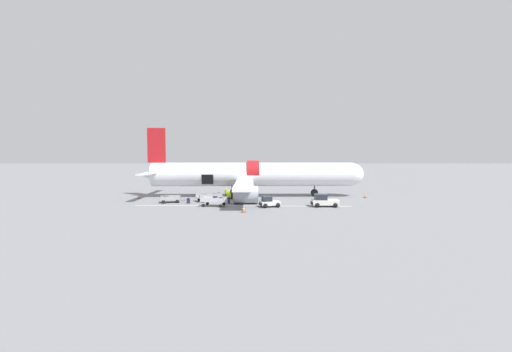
{
  "coord_description": "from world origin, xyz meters",
  "views": [
    {
      "loc": [
        1.61,
        -41.94,
        6.04
      ],
      "look_at": [
        2.44,
        1.92,
        3.36
      ],
      "focal_mm": 22.0,
      "sensor_mm": 36.0,
      "label": 1
    }
  ],
  "objects_px": {
    "airplane": "(250,175)",
    "ground_crew_loader_b": "(242,194)",
    "suitcase_on_tarmac_spare": "(188,201)",
    "baggage_cart_empty": "(171,199)",
    "ground_crew_loader_a": "(226,193)",
    "baggage_tug_lead": "(324,201)",
    "baggage_tug_mid": "(269,202)",
    "baggage_cart_loading": "(210,197)",
    "baggage_cart_queued": "(215,201)",
    "ground_crew_driver": "(229,197)"
  },
  "relations": [
    {
      "from": "baggage_tug_lead",
      "to": "ground_crew_loader_a",
      "type": "height_order",
      "value": "ground_crew_loader_a"
    },
    {
      "from": "ground_crew_loader_b",
      "to": "baggage_cart_queued",
      "type": "bearing_deg",
      "value": -121.81
    },
    {
      "from": "baggage_cart_empty",
      "to": "baggage_cart_queued",
      "type": "bearing_deg",
      "value": -27.38
    },
    {
      "from": "ground_crew_loader_b",
      "to": "baggage_tug_mid",
      "type": "bearing_deg",
      "value": -59.98
    },
    {
      "from": "baggage_cart_loading",
      "to": "baggage_tug_lead",
      "type": "bearing_deg",
      "value": -18.75
    },
    {
      "from": "baggage_cart_loading",
      "to": "ground_crew_driver",
      "type": "distance_m",
      "value": 3.52
    },
    {
      "from": "ground_crew_driver",
      "to": "baggage_cart_queued",
      "type": "bearing_deg",
      "value": -125.4
    },
    {
      "from": "baggage_tug_lead",
      "to": "baggage_tug_mid",
      "type": "relative_size",
      "value": 1.25
    },
    {
      "from": "baggage_tug_lead",
      "to": "baggage_cart_queued",
      "type": "bearing_deg",
      "value": 177.51
    },
    {
      "from": "baggage_cart_empty",
      "to": "suitcase_on_tarmac_spare",
      "type": "height_order",
      "value": "baggage_cart_empty"
    },
    {
      "from": "baggage_cart_empty",
      "to": "ground_crew_loader_a",
      "type": "xyz_separation_m",
      "value": [
        7.15,
        3.21,
        0.38
      ]
    },
    {
      "from": "baggage_cart_queued",
      "to": "ground_crew_loader_a",
      "type": "distance_m",
      "value": 6.5
    },
    {
      "from": "baggage_cart_empty",
      "to": "ground_crew_driver",
      "type": "height_order",
      "value": "ground_crew_driver"
    },
    {
      "from": "baggage_cart_loading",
      "to": "ground_crew_loader_b",
      "type": "xyz_separation_m",
      "value": [
        4.41,
        0.82,
        0.24
      ]
    },
    {
      "from": "baggage_cart_loading",
      "to": "ground_crew_driver",
      "type": "xyz_separation_m",
      "value": [
        2.79,
        -2.12,
        0.32
      ]
    },
    {
      "from": "baggage_cart_queued",
      "to": "suitcase_on_tarmac_spare",
      "type": "bearing_deg",
      "value": 147.23
    },
    {
      "from": "baggage_cart_empty",
      "to": "ground_crew_driver",
      "type": "bearing_deg",
      "value": -7.16
    },
    {
      "from": "baggage_cart_queued",
      "to": "baggage_tug_lead",
      "type": "bearing_deg",
      "value": -2.49
    },
    {
      "from": "ground_crew_loader_a",
      "to": "ground_crew_driver",
      "type": "xyz_separation_m",
      "value": [
        0.64,
        -4.19,
        0.07
      ]
    },
    {
      "from": "suitcase_on_tarmac_spare",
      "to": "baggage_cart_queued",
      "type": "bearing_deg",
      "value": -32.77
    },
    {
      "from": "airplane",
      "to": "ground_crew_driver",
      "type": "relative_size",
      "value": 19.92
    },
    {
      "from": "baggage_tug_lead",
      "to": "ground_crew_loader_a",
      "type": "xyz_separation_m",
      "value": [
        -12.37,
        7.0,
        0.16
      ]
    },
    {
      "from": "ground_crew_loader_b",
      "to": "airplane",
      "type": "bearing_deg",
      "value": 74.4
    },
    {
      "from": "baggage_cart_queued",
      "to": "ground_crew_loader_b",
      "type": "xyz_separation_m",
      "value": [
        3.21,
        5.17,
        0.23
      ]
    },
    {
      "from": "suitcase_on_tarmac_spare",
      "to": "baggage_cart_loading",
      "type": "bearing_deg",
      "value": 38.44
    },
    {
      "from": "baggage_tug_lead",
      "to": "ground_crew_driver",
      "type": "relative_size",
      "value": 1.95
    },
    {
      "from": "airplane",
      "to": "baggage_cart_empty",
      "type": "bearing_deg",
      "value": -150.13
    },
    {
      "from": "ground_crew_loader_b",
      "to": "suitcase_on_tarmac_spare",
      "type": "height_order",
      "value": "ground_crew_loader_b"
    },
    {
      "from": "baggage_cart_loading",
      "to": "baggage_cart_queued",
      "type": "distance_m",
      "value": 4.51
    },
    {
      "from": "baggage_tug_mid",
      "to": "baggage_cart_empty",
      "type": "xyz_separation_m",
      "value": [
        -12.85,
        3.99,
        -0.11
      ]
    },
    {
      "from": "baggage_cart_empty",
      "to": "ground_crew_loader_a",
      "type": "relative_size",
      "value": 2.26
    },
    {
      "from": "airplane",
      "to": "baggage_cart_queued",
      "type": "bearing_deg",
      "value": -115.15
    },
    {
      "from": "airplane",
      "to": "ground_crew_loader_b",
      "type": "distance_m",
      "value": 4.9
    },
    {
      "from": "baggage_cart_loading",
      "to": "ground_crew_loader_a",
      "type": "bearing_deg",
      "value": 43.86
    },
    {
      "from": "airplane",
      "to": "suitcase_on_tarmac_spare",
      "type": "xyz_separation_m",
      "value": [
        -8.05,
        -6.9,
        -2.93
      ]
    },
    {
      "from": "ground_crew_loader_a",
      "to": "baggage_cart_loading",
      "type": "bearing_deg",
      "value": -136.14
    },
    {
      "from": "baggage_tug_mid",
      "to": "baggage_cart_queued",
      "type": "bearing_deg",
      "value": 173.31
    },
    {
      "from": "airplane",
      "to": "baggage_tug_lead",
      "type": "bearing_deg",
      "value": -47.7
    },
    {
      "from": "baggage_tug_lead",
      "to": "ground_crew_loader_b",
      "type": "relative_size",
      "value": 2.13
    },
    {
      "from": "airplane",
      "to": "suitcase_on_tarmac_spare",
      "type": "height_order",
      "value": "airplane"
    },
    {
      "from": "baggage_cart_queued",
      "to": "ground_crew_driver",
      "type": "distance_m",
      "value": 2.76
    },
    {
      "from": "airplane",
      "to": "baggage_tug_mid",
      "type": "distance_m",
      "value": 10.66
    },
    {
      "from": "airplane",
      "to": "suitcase_on_tarmac_spare",
      "type": "relative_size",
      "value": 46.48
    },
    {
      "from": "baggage_tug_lead",
      "to": "suitcase_on_tarmac_spare",
      "type": "xyz_separation_m",
      "value": [
        -17.02,
        2.96,
        -0.36
      ]
    },
    {
      "from": "baggage_tug_lead",
      "to": "baggage_cart_empty",
      "type": "height_order",
      "value": "baggage_tug_lead"
    },
    {
      "from": "baggage_cart_loading",
      "to": "baggage_cart_queued",
      "type": "relative_size",
      "value": 1.04
    },
    {
      "from": "airplane",
      "to": "ground_crew_driver",
      "type": "bearing_deg",
      "value": -111.45
    },
    {
      "from": "baggage_tug_lead",
      "to": "baggage_tug_mid",
      "type": "xyz_separation_m",
      "value": [
        -6.68,
        -0.2,
        -0.11
      ]
    },
    {
      "from": "baggage_cart_empty",
      "to": "ground_crew_loader_a",
      "type": "bearing_deg",
      "value": 24.15
    },
    {
      "from": "baggage_cart_loading",
      "to": "ground_crew_loader_b",
      "type": "height_order",
      "value": "ground_crew_loader_b"
    }
  ]
}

